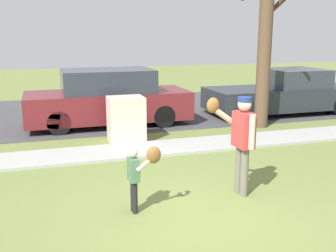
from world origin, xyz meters
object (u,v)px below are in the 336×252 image
Objects in this scene: parked_suv_maroon at (108,99)px; person_adult at (240,135)px; person_child at (139,170)px; utility_cabinet at (126,119)px; baseball at (183,193)px; parked_pickup_dark at (285,94)px; street_tree_near at (266,26)px.

person_adult is at bearing 101.77° from parked_suv_maroon.
utility_cabinet reaches higher than person_child.
baseball is 0.01× the size of parked_pickup_dark.
person_adult reaches higher than utility_cabinet.
person_adult is 22.44× the size of baseball.
person_adult is 0.31× the size of street_tree_near.
parked_suv_maroon is at bearing 93.57° from utility_cabinet.
utility_cabinet is at bearing 76.73° from person_child.
person_child is at bearing 1.83° from person_adult.
baseball is at bearing -133.10° from street_tree_near.
person_child is at bearing -154.07° from baseball.
utility_cabinet reaches higher than baseball.
baseball is 3.73m from utility_cabinet.
street_tree_near is (2.95, 4.34, 1.83)m from person_adult.
person_adult is 4.10m from utility_cabinet.
utility_cabinet is at bearing 18.79° from parked_pickup_dark.
person_adult is 7.61m from parked_pickup_dark.
street_tree_near reaches higher than baseball.
utility_cabinet is at bearing 93.57° from parked_suv_maroon.
person_child is at bearing -136.08° from street_tree_near.
parked_suv_maroon is (-4.18, 1.57, -2.07)m from street_tree_near.
parked_suv_maroon is (-0.12, 2.00, 0.22)m from utility_cabinet.
baseball is (-0.90, 0.23, -1.00)m from person_adult.
baseball is 0.02× the size of parked_suv_maroon.
parked_suv_maroon reaches higher than baseball.
parked_pickup_dark is (1.82, 1.57, -2.19)m from street_tree_near.
person_child is 4.16m from utility_cabinet.
utility_cabinet is 4.68m from street_tree_near.
street_tree_near is at bearing 5.98° from utility_cabinet.
person_child is at bearing 85.11° from parked_suv_maroon.
parked_pickup_dark reaches higher than person_child.
parked_suv_maroon reaches higher than parked_pickup_dark.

